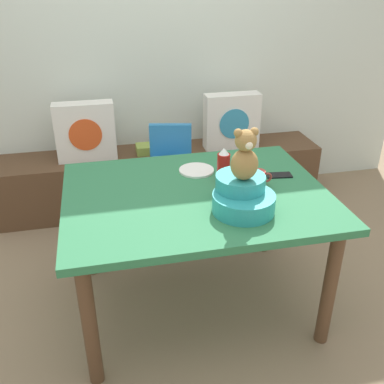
{
  "coord_description": "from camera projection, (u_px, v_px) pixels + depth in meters",
  "views": [
    {
      "loc": [
        -0.46,
        -1.95,
        1.78
      ],
      "look_at": [
        0.0,
        0.1,
        0.69
      ],
      "focal_mm": 40.74,
      "sensor_mm": 36.0,
      "label": 1
    }
  ],
  "objects": [
    {
      "name": "dinner_plate_near",
      "position": [
        196.0,
        170.0,
        2.49
      ],
      "size": [
        0.2,
        0.2,
        0.01
      ],
      "primitive_type": "cylinder",
      "color": "white",
      "rests_on": "dining_table"
    },
    {
      "name": "table_fork",
      "position": [
        243.0,
        162.0,
        2.6
      ],
      "size": [
        0.14,
        0.12,
        0.01
      ],
      "primitive_type": "cube",
      "rotation": [
        0.0,
        0.0,
        2.25
      ],
      "color": "silver",
      "rests_on": "dining_table"
    },
    {
      "name": "ketchup_bottle",
      "position": [
        223.0,
        165.0,
        2.35
      ],
      "size": [
        0.07,
        0.07,
        0.18
      ],
      "color": "red",
      "rests_on": "dining_table"
    },
    {
      "name": "ground_plane",
      "position": [
        196.0,
        302.0,
        2.6
      ],
      "size": [
        8.0,
        8.0,
        0.0
      ],
      "primitive_type": "plane",
      "color": "#8C7256"
    },
    {
      "name": "pillow_floral_left",
      "position": [
        85.0,
        132.0,
        3.26
      ],
      "size": [
        0.44,
        0.15,
        0.44
      ],
      "color": "white",
      "rests_on": "window_bench"
    },
    {
      "name": "window_bench",
      "position": [
        161.0,
        178.0,
        3.59
      ],
      "size": [
        2.6,
        0.44,
        0.46
      ],
      "primitive_type": "cube",
      "color": "brown",
      "rests_on": "ground_plane"
    },
    {
      "name": "pillow_floral_right",
      "position": [
        232.0,
        121.0,
        3.48
      ],
      "size": [
        0.44,
        0.15,
        0.44
      ],
      "color": "white",
      "rests_on": "window_bench"
    },
    {
      "name": "highchair",
      "position": [
        170.0,
        166.0,
        3.08
      ],
      "size": [
        0.39,
        0.5,
        0.79
      ],
      "color": "#2672B2",
      "rests_on": "ground_plane"
    },
    {
      "name": "coffee_mug",
      "position": [
        258.0,
        179.0,
        2.29
      ],
      "size": [
        0.12,
        0.08,
        0.09
      ],
      "color": "#9E332D",
      "rests_on": "dining_table"
    },
    {
      "name": "teddy_bear",
      "position": [
        245.0,
        156.0,
        1.97
      ],
      "size": [
        0.13,
        0.12,
        0.25
      ],
      "color": "#9D753F",
      "rests_on": "infant_seat_teal"
    },
    {
      "name": "dining_table",
      "position": [
        196.0,
        208.0,
        2.3
      ],
      "size": [
        1.36,
        1.04,
        0.74
      ],
      "color": "#2D7247",
      "rests_on": "ground_plane"
    },
    {
      "name": "cell_phone",
      "position": [
        279.0,
        175.0,
        2.43
      ],
      "size": [
        0.15,
        0.09,
        0.01
      ],
      "primitive_type": "cube",
      "rotation": [
        0.0,
        0.0,
        1.45
      ],
      "color": "black",
      "rests_on": "dining_table"
    },
    {
      "name": "infant_seat_teal",
      "position": [
        242.0,
        196.0,
        2.07
      ],
      "size": [
        0.3,
        0.33,
        0.16
      ],
      "color": "teal",
      "rests_on": "dining_table"
    },
    {
      "name": "back_wall",
      "position": [
        151.0,
        37.0,
        3.33
      ],
      "size": [
        4.4,
        0.1,
        2.6
      ],
      "primitive_type": "cube",
      "color": "silver",
      "rests_on": "ground_plane"
    },
    {
      "name": "book_stack",
      "position": [
        149.0,
        149.0,
        3.46
      ],
      "size": [
        0.2,
        0.14,
        0.07
      ],
      "primitive_type": "cube",
      "color": "#8BA441",
      "rests_on": "window_bench"
    }
  ]
}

